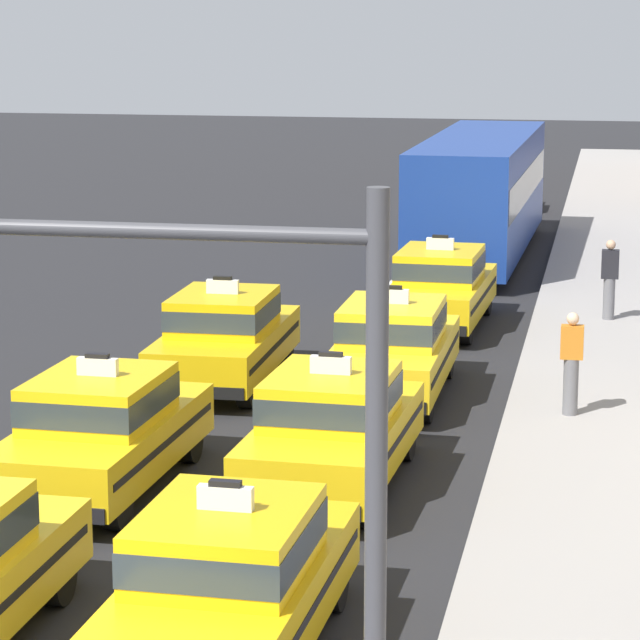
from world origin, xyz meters
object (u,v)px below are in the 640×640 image
(taxi_right_nearest, at_px, (229,580))
(taxi_right_fourth, at_px, (440,286))
(bus_right_fifth, at_px, (480,190))
(traffic_light_pole, at_px, (223,452))
(taxi_left_second, at_px, (102,429))
(taxi_right_second, at_px, (332,427))
(taxi_right_third, at_px, (393,347))
(taxi_left_third, at_px, (225,336))
(pedestrian_mid_block, at_px, (571,363))
(pedestrian_near_crosswalk, at_px, (610,279))
(sedan_right_sixth, at_px, (500,186))

(taxi_right_nearest, height_order, taxi_right_fourth, same)
(bus_right_fifth, bearing_deg, traffic_light_pole, -87.88)
(taxi_left_second, relative_size, taxi_right_second, 1.00)
(taxi_left_second, height_order, taxi_right_nearest, same)
(taxi_right_nearest, bearing_deg, taxi_right_third, 89.68)
(taxi_right_fourth, bearing_deg, bus_right_fifth, 90.12)
(taxi_left_third, height_order, pedestrian_mid_block, taxi_left_third)
(pedestrian_near_crosswalk, bearing_deg, taxi_left_second, -118.02)
(taxi_left_second, relative_size, bus_right_fifth, 0.41)
(bus_right_fifth, height_order, traffic_light_pole, traffic_light_pole)
(taxi_right_nearest, bearing_deg, pedestrian_near_crosswalk, 78.49)
(taxi_right_third, bearing_deg, taxi_left_third, 173.63)
(pedestrian_mid_block, bearing_deg, taxi_left_second, -142.47)
(taxi_left_second, bearing_deg, taxi_right_nearest, -58.99)
(taxi_left_third, relative_size, bus_right_fifth, 0.41)
(sedan_right_sixth, xyz_separation_m, pedestrian_mid_block, (3.10, -25.76, 0.14))
(taxi_right_second, bearing_deg, taxi_left_third, 118.13)
(taxi_right_fourth, height_order, sedan_right_sixth, taxi_right_fourth)
(sedan_right_sixth, distance_m, pedestrian_near_crosswalk, 18.25)
(taxi_right_third, distance_m, pedestrian_mid_block, 3.22)
(taxi_right_nearest, xyz_separation_m, traffic_light_pole, (1.33, -5.27, 2.94))
(taxi_right_fourth, relative_size, bus_right_fifth, 0.41)
(taxi_right_second, bearing_deg, taxi_left_second, -167.20)
(taxi_left_third, relative_size, pedestrian_near_crosswalk, 2.74)
(taxi_right_third, xyz_separation_m, taxi_right_fourth, (0.13, 5.94, 0.00))
(taxi_right_second, relative_size, sedan_right_sixth, 1.07)
(taxi_right_third, relative_size, sedan_right_sixth, 1.06)
(taxi_left_second, relative_size, sedan_right_sixth, 1.07)
(pedestrian_mid_block, xyz_separation_m, traffic_light_pole, (-1.75, -15.17, 2.83))
(taxi_left_second, height_order, pedestrian_near_crosswalk, taxi_left_second)
(bus_right_fifth, relative_size, traffic_light_pole, 2.02)
(traffic_light_pole, bearing_deg, taxi_right_fourth, 92.95)
(pedestrian_near_crosswalk, bearing_deg, taxi_right_second, -107.00)
(pedestrian_near_crosswalk, bearing_deg, bus_right_fifth, 112.37)
(taxi_left_third, bearing_deg, sedan_right_sixth, 83.11)
(taxi_left_second, relative_size, taxi_right_nearest, 1.00)
(taxi_right_fourth, xyz_separation_m, bus_right_fifth, (-0.02, 9.21, 0.94))
(taxi_left_third, bearing_deg, taxi_right_second, -61.87)
(taxi_right_nearest, bearing_deg, taxi_left_third, 104.63)
(taxi_left_third, xyz_separation_m, traffic_light_pole, (4.29, -16.61, 2.94))
(sedan_right_sixth, height_order, pedestrian_mid_block, pedestrian_mid_block)
(taxi_right_second, height_order, pedestrian_near_crosswalk, taxi_right_second)
(taxi_right_third, bearing_deg, pedestrian_near_crosswalk, 62.30)
(taxi_left_third, distance_m, pedestrian_near_crosswalk, 9.21)
(taxi_right_second, distance_m, traffic_light_pole, 11.58)
(taxi_left_second, xyz_separation_m, taxi_right_second, (3.07, 0.70, 0.00))
(taxi_left_third, height_order, traffic_light_pole, traffic_light_pole)
(taxi_right_nearest, relative_size, traffic_light_pole, 0.82)
(sedan_right_sixth, height_order, traffic_light_pole, traffic_light_pole)
(traffic_light_pole, bearing_deg, bus_right_fifth, 92.12)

